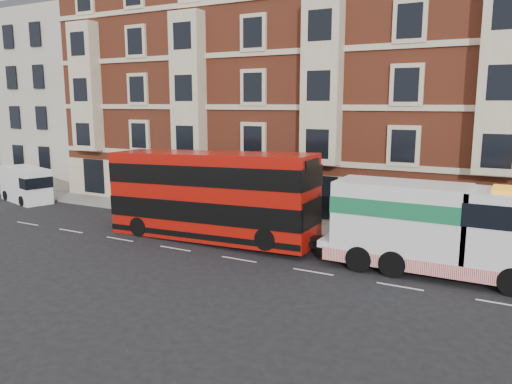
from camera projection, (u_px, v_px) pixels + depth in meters
ground at (239, 259)px, 25.15m from camera, size 120.00×120.00×0.00m
sidewalk at (298, 226)px, 31.65m from camera, size 90.00×3.00×0.15m
victorian_terrace at (348, 71)px, 36.16m from camera, size 45.00×12.00×20.40m
cream_block at (49, 97)px, 49.78m from camera, size 16.00×10.00×16.80m
lamp_post_west at (207, 181)px, 32.85m from camera, size 0.35×0.15×4.35m
double_decker_bus at (210, 194)px, 28.26m from camera, size 12.45×2.86×5.04m
tow_truck at (431, 227)px, 22.73m from camera, size 9.97×2.95×4.15m
box_van at (26, 185)px, 39.75m from camera, size 5.59×3.45×2.71m
pedestrian at (200, 206)px, 33.82m from camera, size 0.66×0.63×1.52m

